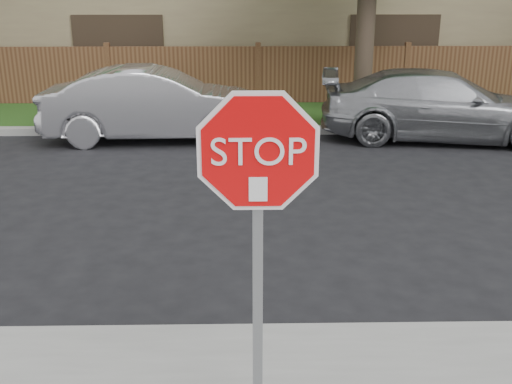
{
  "coord_description": "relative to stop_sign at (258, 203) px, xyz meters",
  "views": [
    {
      "loc": [
        -0.38,
        -4.86,
        3.05
      ],
      "look_at": [
        -0.3,
        -0.9,
        1.7
      ],
      "focal_mm": 42.0,
      "sensor_mm": 36.0,
      "label": 1
    }
  ],
  "objects": [
    {
      "name": "fence",
      "position": [
        0.3,
        12.88,
        -1.03
      ],
      "size": [
        70.0,
        0.12,
        1.6
      ],
      "primitive_type": "cube",
      "color": "#4C2D1B",
      "rests_on": "ground"
    },
    {
      "name": "far_curb",
      "position": [
        0.3,
        9.63,
        -1.75
      ],
      "size": [
        70.0,
        0.3,
        0.15
      ],
      "primitive_type": "cube",
      "color": "gray",
      "rests_on": "ground"
    },
    {
      "name": "grass_strip",
      "position": [
        0.3,
        11.28,
        -1.77
      ],
      "size": [
        70.0,
        3.0,
        0.12
      ],
      "primitive_type": "cube",
      "color": "#1E4714",
      "rests_on": "ground"
    },
    {
      "name": "stop_sign",
      "position": [
        0.0,
        0.0,
        0.0
      ],
      "size": [
        1.01,
        0.13,
        2.55
      ],
      "color": "gray",
      "rests_on": "sidewalk_near"
    },
    {
      "name": "sedan_right",
      "position": [
        4.05,
        9.03,
        -1.11
      ],
      "size": [
        5.23,
        2.72,
        1.45
      ],
      "primitive_type": "imported",
      "rotation": [
        0.0,
        0.0,
        1.43
      ],
      "color": "#9C9EA3",
      "rests_on": "ground"
    },
    {
      "name": "sedan_left",
      "position": [
        -1.92,
        9.08,
        -1.07
      ],
      "size": [
        4.67,
        1.78,
        1.52
      ],
      "primitive_type": "imported",
      "rotation": [
        0.0,
        0.0,
        1.61
      ],
      "color": "silver",
      "rests_on": "ground"
    },
    {
      "name": "ground",
      "position": [
        0.3,
        1.48,
        -1.83
      ],
      "size": [
        90.0,
        90.0,
        0.0
      ],
      "primitive_type": "plane",
      "color": "black",
      "rests_on": "ground"
    }
  ]
}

